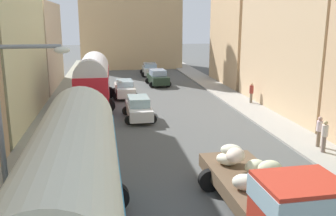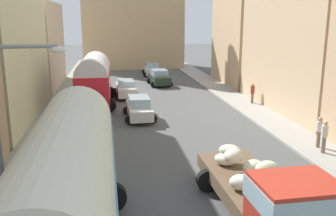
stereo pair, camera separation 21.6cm
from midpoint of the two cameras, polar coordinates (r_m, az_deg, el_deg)
ground_plane at (r=29.58m, az=-2.55°, el=0.33°), size 154.00×154.00×0.00m
sidewalk_left at (r=29.62m, az=-16.61°, el=-0.07°), size 2.50×70.00×0.14m
sidewalk_right at (r=31.25m, az=10.77°, el=0.94°), size 2.50×70.00×0.14m
building_left_3 at (r=39.65m, az=-21.04°, el=8.92°), size 5.48×11.58×8.37m
building_right_2 at (r=29.69m, az=21.03°, el=13.07°), size 6.32×13.03×13.85m
building_right_3 at (r=40.41m, az=11.76°, el=13.93°), size 5.39×9.56×14.42m
distant_church at (r=53.76m, az=-5.97°, el=14.57°), size 13.85×6.31×22.86m
parked_bus_0 at (r=10.33m, az=-14.99°, el=-11.73°), size 3.37×9.62×4.28m
parked_bus_1 at (r=30.07m, az=-11.68°, el=4.53°), size 3.40×8.11×3.99m
cargo_truck_0 at (r=12.63m, az=15.15°, el=-12.62°), size 3.26×7.29×2.44m
car_0 at (r=38.84m, az=-1.75°, el=4.72°), size 2.44×4.13×1.65m
car_1 at (r=45.88m, az=-2.94°, el=5.98°), size 2.38×4.44×1.51m
car_2 at (r=25.56m, az=-4.80°, el=0.00°), size 2.18×4.23×1.57m
car_3 at (r=33.14m, az=-6.90°, el=3.02°), size 2.27×4.44×1.50m
pedestrian_0 at (r=21.00m, az=22.00°, el=-3.20°), size 0.32×0.32×1.78m
pedestrian_2 at (r=20.23m, az=22.69°, el=-3.91°), size 0.33×0.33×1.79m
pedestrian_3 at (r=30.60m, az=12.53°, el=2.40°), size 0.33×0.33×1.76m
streetlamp_near at (r=11.20m, az=-23.39°, el=-3.07°), size 2.09×0.28×6.10m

